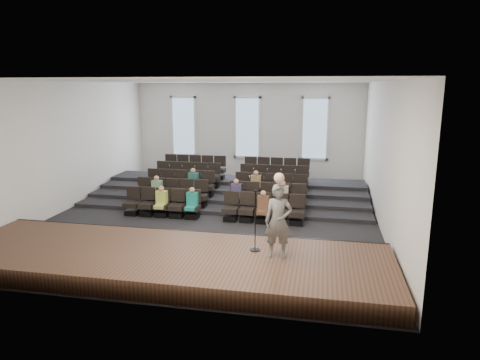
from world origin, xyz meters
TOP-DOWN VIEW (x-y plane):
  - ground at (0.00, 0.00)m, footprint 14.00×14.00m
  - ceiling at (0.00, 0.00)m, footprint 12.00×14.00m
  - wall_back at (0.00, 7.02)m, footprint 12.00×0.04m
  - wall_front at (0.00, -7.02)m, footprint 12.00×0.04m
  - wall_left at (-6.02, 0.00)m, footprint 0.04×14.00m
  - wall_right at (6.02, 0.00)m, footprint 0.04×14.00m
  - stage at (0.00, -5.10)m, footprint 11.80×3.60m
  - stage_lip at (0.00, -3.33)m, footprint 11.80×0.06m
  - risers at (0.00, 3.17)m, footprint 11.80×4.80m
  - seating_rows at (-0.00, 1.54)m, footprint 6.80×4.70m
  - windows at (0.00, 6.95)m, footprint 8.44×0.10m
  - audience at (0.00, 0.32)m, footprint 5.45×2.64m
  - speaker at (2.90, -4.81)m, footprint 0.72×0.50m
  - mic_stand at (2.26, -4.52)m, footprint 0.28×0.28m

SIDE VIEW (x-z plane):
  - ground at x=0.00m, z-range 0.00..0.00m
  - risers at x=0.00m, z-range -0.10..0.50m
  - stage at x=0.00m, z-range 0.00..0.50m
  - stage_lip at x=0.00m, z-range -0.01..0.51m
  - seating_rows at x=0.00m, z-range -0.15..1.52m
  - audience at x=0.00m, z-range 0.26..1.36m
  - mic_stand at x=2.26m, z-range 0.16..1.85m
  - speaker at x=2.90m, z-range 0.50..2.41m
  - wall_back at x=0.00m, z-range 0.00..5.00m
  - wall_front at x=0.00m, z-range 0.00..5.00m
  - wall_left at x=-6.02m, z-range 0.00..5.00m
  - wall_right at x=6.02m, z-range 0.00..5.00m
  - windows at x=0.00m, z-range 1.08..4.32m
  - ceiling at x=0.00m, z-range 5.00..5.02m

